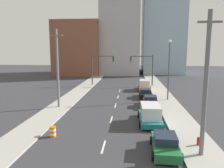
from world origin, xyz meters
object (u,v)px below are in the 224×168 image
Objects in this scene: traffic_signal_right at (146,66)px; traffic_barrel at (53,132)px; street_lamp at (169,66)px; box_truck_orange at (145,85)px; utility_pole_left_mid at (57,68)px; fire_hydrant at (198,142)px; traffic_signal_left at (98,65)px; box_truck_teal at (150,114)px; utility_pole_right_near at (206,85)px; sedan_maroon at (150,102)px; sedan_black at (146,94)px; sedan_green at (165,144)px.

traffic_barrel is at bearing -109.32° from traffic_signal_right.
box_truck_orange is (-3.03, 8.62, -4.32)m from street_lamp.
utility_pole_left_mid reaches higher than fire_hydrant.
fire_hydrant is (12.58, -29.65, -4.00)m from traffic_signal_left.
street_lamp is at bearing 71.18° from box_truck_teal.
fire_hydrant is (15.06, -10.67, -4.88)m from utility_pole_left_mid.
utility_pole_left_mid reaches higher than box_truck_teal.
utility_pole_right_near is 15.13m from sedan_maroon.
utility_pole_right_near is (2.01, -31.29, 0.88)m from traffic_signal_right.
traffic_barrel is (2.71, -9.71, -4.82)m from utility_pole_left_mid.
traffic_barrel is 0.18× the size of box_truck_orange.
street_lamp reaches higher than sedan_black.
fire_hydrant is at bearing -67.01° from traffic_signal_left.
sedan_black is (-3.23, 1.89, -4.61)m from street_lamp.
sedan_maroon is at bearing -128.79° from street_lamp.
sedan_green is (-2.53, 0.44, -4.64)m from utility_pole_right_near.
sedan_green reaches higher than traffic_barrel.
sedan_maroon is (0.60, 7.08, -0.31)m from box_truck_teal.
utility_pole_right_near is 13.25m from traffic_barrel.
box_truck_orange is (-0.04, 26.04, 0.30)m from sedan_green.
sedan_green is at bearing -99.73° from street_lamp.
traffic_signal_right is 1.52× the size of sedan_green.
sedan_black is at bearing 31.80° from utility_pole_left_mid.
street_lamp is at bearing 20.03° from utility_pole_left_mid.
box_truck_orange is at bearing 92.78° from sedan_maroon.
box_truck_teal is (8.98, 4.51, 0.50)m from traffic_barrel.
box_truck_orange reaches higher than fire_hydrant.
box_truck_orange reaches higher than sedan_black.
box_truck_teal is at bearing 121.70° from fire_hydrant.
traffic_signal_right is 0.66× the size of utility_pole_right_near.
box_truck_orange is (-2.85, 24.84, 0.54)m from fire_hydrant.
traffic_signal_left is 0.74× the size of street_lamp.
sedan_maroon reaches higher than sedan_black.
box_truck_orange is (-0.08, 12.29, 0.28)m from sedan_maroon.
box_truck_teal is at bearing -88.13° from box_truck_orange.
box_truck_orange is at bearing 109.36° from street_lamp.
traffic_barrel is 19.52m from sedan_black.
utility_pole_right_near is 20.48m from sedan_black.
utility_pole_left_mid is (-12.77, -18.98, 0.88)m from traffic_signal_right.
traffic_signal_left is 20.07m from sedan_maroon.
street_lamp reaches higher than sedan_green.
utility_pole_left_mid is 1.88× the size of box_truck_teal.
utility_pole_left_mid is at bearing -127.33° from box_truck_orange.
sedan_green is (12.25, -11.87, -4.65)m from utility_pole_left_mid.
fire_hydrant is at bearing -79.13° from sedan_black.
utility_pole_right_near reaches higher than sedan_green.
traffic_barrel is (-12.07, 2.59, -4.82)m from utility_pole_right_near.
traffic_signal_left is 1.26× the size of box_truck_orange.
traffic_signal_right is at bearing 0.00° from traffic_signal_left.
traffic_signal_right is 0.74× the size of street_lamp.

